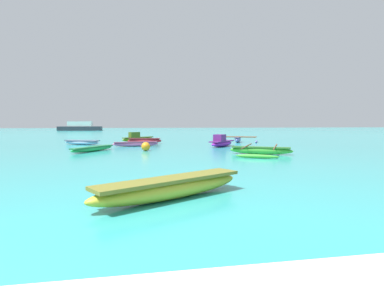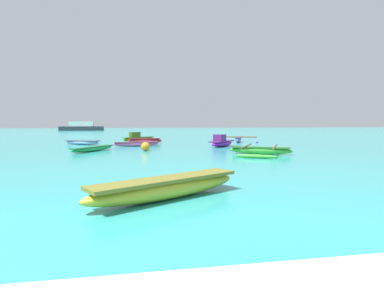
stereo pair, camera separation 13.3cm
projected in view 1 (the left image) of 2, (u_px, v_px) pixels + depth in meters
name	position (u px, v px, depth m)	size (l,w,h in m)	color
moored_boat_0	(221.00, 142.00, 22.45)	(2.61, 2.79, 0.93)	purple
moored_boat_1	(172.00, 187.00, 6.89)	(3.89, 2.70, 0.49)	gold
moored_boat_2	(145.00, 141.00, 25.71)	(2.92, 0.69, 0.48)	red
moored_boat_3	(82.00, 142.00, 24.44)	(3.17, 2.02, 0.38)	#95ABD5
moored_boat_4	(238.00, 140.00, 27.62)	(3.80, 2.80, 0.54)	#7773C8
moored_boat_5	(93.00, 149.00, 18.58)	(2.37, 3.55, 0.31)	green
moored_boat_6	(261.00, 150.00, 16.81)	(3.90, 4.78, 0.48)	green
moored_boat_7	(136.00, 144.00, 22.73)	(3.51, 0.83, 0.35)	#D1609E
moored_boat_8	(138.00, 138.00, 28.84)	(3.24, 2.91, 0.92)	#648D16
mooring_buoy_0	(146.00, 147.00, 18.95)	(0.56, 0.56, 0.56)	orange
distant_ferry	(80.00, 127.00, 73.73)	(10.34, 2.28, 2.28)	#2D333D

